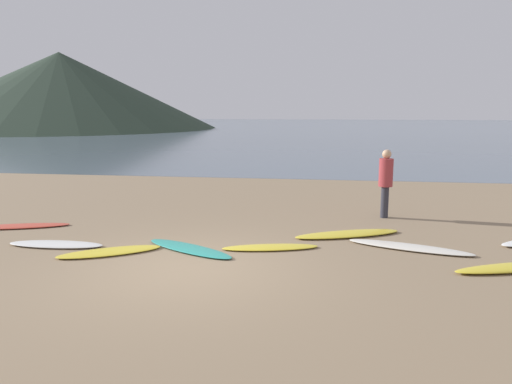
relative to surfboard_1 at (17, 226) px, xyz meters
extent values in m
cube|color=#8C7559|center=(5.00, 7.61, -0.13)|extent=(120.00, 120.00, 0.20)
cube|color=slate|center=(5.00, 59.10, -0.03)|extent=(140.00, 100.00, 0.01)
cone|color=#28382B|center=(-29.15, 53.61, 5.16)|extent=(42.61, 42.61, 10.38)
ellipsoid|color=#D84C38|center=(0.00, 0.00, 0.00)|extent=(2.51, 1.26, 0.06)
ellipsoid|color=white|center=(1.82, -1.36, 0.01)|extent=(2.08, 0.63, 0.08)
ellipsoid|color=yellow|center=(3.19, -1.70, 0.00)|extent=(2.07, 1.54, 0.07)
ellipsoid|color=teal|center=(4.71, -1.25, 0.00)|extent=(2.24, 1.57, 0.07)
ellipsoid|color=yellow|center=(6.37, -0.93, 0.00)|extent=(2.07, 0.94, 0.07)
ellipsoid|color=yellow|center=(8.01, 0.37, 0.01)|extent=(2.58, 1.54, 0.09)
ellipsoid|color=silver|center=(9.24, -0.53, 0.01)|extent=(2.58, 1.30, 0.08)
cylinder|color=#2D2D38|center=(9.05, 2.42, 0.39)|extent=(0.20, 0.20, 0.85)
cylinder|color=#9E3338|center=(9.05, 2.42, 1.18)|extent=(0.37, 0.37, 0.74)
sphere|color=tan|center=(9.05, 2.42, 1.67)|extent=(0.24, 0.24, 0.24)
camera|label=1|loc=(7.47, -10.65, 2.88)|focal=34.13mm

